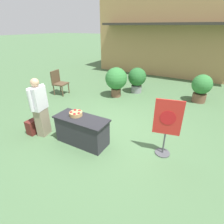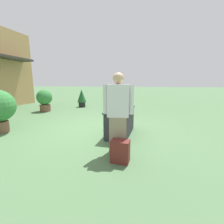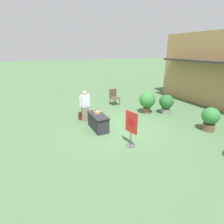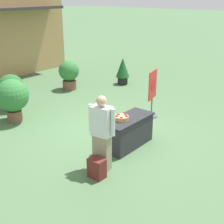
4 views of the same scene
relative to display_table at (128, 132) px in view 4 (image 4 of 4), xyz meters
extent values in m
plane|color=#4C7047|center=(0.40, 0.86, -0.37)|extent=(120.00, 120.00, 0.00)
cube|color=#2D2D33|center=(0.00, 0.00, -0.02)|extent=(1.35, 0.57, 0.70)
cube|color=#242428|center=(0.00, 0.00, 0.35)|extent=(1.43, 0.61, 0.04)
cylinder|color=tan|center=(-0.20, 0.05, 0.42)|extent=(0.33, 0.33, 0.10)
sphere|color=red|center=(-0.09, 0.03, 0.46)|extent=(0.08, 0.08, 0.08)
sphere|color=red|center=(-0.17, 0.16, 0.46)|extent=(0.08, 0.08, 0.08)
sphere|color=#A30F14|center=(-0.29, 0.13, 0.46)|extent=(0.08, 0.08, 0.08)
sphere|color=red|center=(-0.30, -0.02, 0.46)|extent=(0.08, 0.08, 0.08)
sphere|color=red|center=(-0.15, -0.06, 0.46)|extent=(0.08, 0.08, 0.08)
cube|color=gray|center=(-1.23, -0.23, 0.03)|extent=(0.30, 0.38, 0.80)
cube|color=silver|center=(-1.23, -0.23, 0.74)|extent=(0.33, 0.46, 0.63)
sphere|color=tan|center=(-1.23, -0.23, 1.18)|extent=(0.22, 0.22, 0.22)
cylinder|color=silver|center=(-1.28, 0.03, 0.77)|extent=(0.09, 0.09, 0.58)
cylinder|color=silver|center=(-1.18, -0.48, 0.77)|extent=(0.09, 0.09, 0.58)
cube|color=maroon|center=(-1.54, -0.35, -0.16)|extent=(0.24, 0.34, 0.42)
cylinder|color=#4C4C51|center=(2.00, 0.59, -0.36)|extent=(0.36, 0.36, 0.03)
cylinder|color=#4C4C51|center=(2.00, 0.59, -0.07)|extent=(0.04, 0.04, 0.55)
cube|color=red|center=(2.00, 0.59, 0.63)|extent=(0.61, 0.16, 0.85)
cylinder|color=red|center=(2.01, 0.57, 0.63)|extent=(0.34, 0.08, 0.35)
cylinder|color=black|center=(4.33, 3.46, -0.22)|extent=(0.41, 0.41, 0.31)
cone|color=#1E5628|center=(4.33, 3.46, 0.32)|extent=(0.55, 0.55, 0.78)
cylinder|color=gray|center=(-0.27, 4.43, -0.21)|extent=(0.49, 0.49, 0.32)
sphere|color=#28662D|center=(-0.27, 4.43, 0.37)|extent=(0.83, 0.83, 0.83)
cylinder|color=brown|center=(2.43, 4.62, -0.20)|extent=(0.53, 0.53, 0.35)
sphere|color=#337A38|center=(2.43, 4.62, 0.37)|extent=(0.78, 0.78, 0.78)
cylinder|color=brown|center=(-0.85, 3.48, -0.20)|extent=(0.43, 0.43, 0.34)
sphere|color=#337A38|center=(-0.85, 3.48, 0.44)|extent=(0.94, 0.94, 0.94)
camera|label=1|loc=(2.60, -3.01, 2.47)|focal=28.00mm
camera|label=2|loc=(-4.09, -0.92, 1.08)|focal=24.00mm
camera|label=3|loc=(7.19, -2.76, 3.26)|focal=28.00mm
camera|label=4|loc=(-5.63, -4.07, 3.20)|focal=50.00mm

